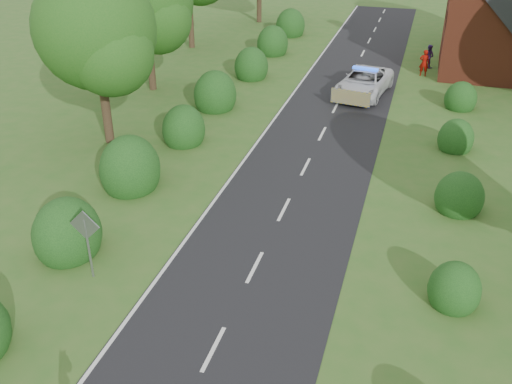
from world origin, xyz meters
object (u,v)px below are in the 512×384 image
(police_van, at_px, (364,82))
(pedestrian_purple, at_px, (429,56))
(pedestrian_red, at_px, (424,63))
(road_sign, at_px, (86,234))

(police_van, bearing_deg, pedestrian_purple, 71.68)
(police_van, xyz_separation_m, pedestrian_red, (3.31, 4.93, 0.10))
(road_sign, height_order, pedestrian_red, road_sign)
(road_sign, xyz_separation_m, pedestrian_red, (9.53, 25.68, -0.78))
(police_van, height_order, pedestrian_red, pedestrian_red)
(road_sign, xyz_separation_m, pedestrian_purple, (9.76, 27.74, -0.86))
(pedestrian_purple, bearing_deg, police_van, 97.25)
(road_sign, xyz_separation_m, police_van, (6.22, 20.74, -0.89))
(pedestrian_red, distance_m, pedestrian_purple, 2.08)
(road_sign, bearing_deg, pedestrian_red, 69.64)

